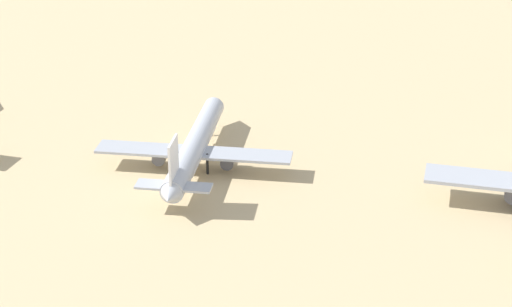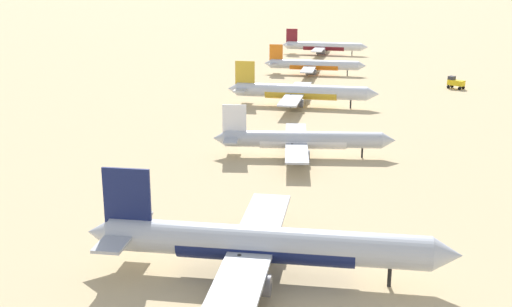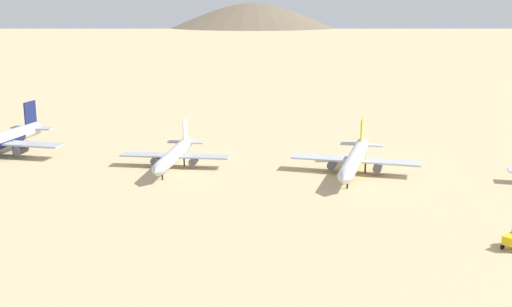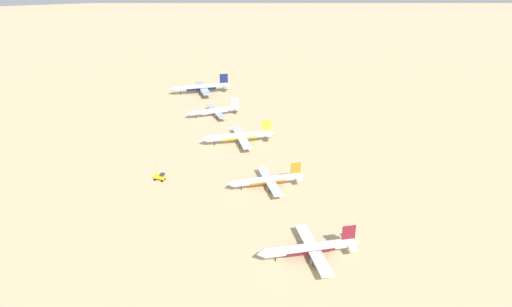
{
  "view_description": "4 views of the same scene",
  "coord_description": "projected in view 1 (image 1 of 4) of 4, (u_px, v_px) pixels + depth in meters",
  "views": [
    {
      "loc": [
        -123.3,
        -76.0,
        59.81
      ],
      "look_at": [
        -11.72,
        -61.07,
        6.93
      ],
      "focal_mm": 60.24,
      "sensor_mm": 36.0,
      "label": 1
    },
    {
      "loc": [
        -7.42,
        -182.42,
        39.52
      ],
      "look_at": [
        -12.31,
        -67.82,
        5.75
      ],
      "focal_mm": 46.07,
      "sensor_mm": 36.0,
      "label": 2
    },
    {
      "loc": [
        168.93,
        -6.74,
        46.32
      ],
      "look_at": [
        2.55,
        -26.55,
        6.21
      ],
      "focal_mm": 45.78,
      "sensor_mm": 36.0,
      "label": 3
    },
    {
      "loc": [
        74.72,
        215.91,
        96.79
      ],
      "look_at": [
        -3.38,
        23.22,
        3.23
      ],
      "focal_mm": 30.76,
      "sensor_mm": 36.0,
      "label": 4
    }
  ],
  "objects": [
    {
      "name": "parked_jet_1",
      "position": [
        195.0,
        147.0,
        134.38
      ],
      "size": [
        38.02,
        30.79,
        10.99
      ],
      "color": "#B2B7C1",
      "rests_on": "ground"
    }
  ]
}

